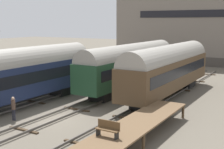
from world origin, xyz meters
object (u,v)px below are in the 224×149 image
bench (108,128)px  person_worker (13,106)px  train_car_navy (25,73)px  train_car_green (131,63)px  train_car_brown (169,67)px

bench → person_worker: bearing=169.4°
train_car_navy → bench: (12.09, -5.58, -1.32)m
train_car_green → train_car_navy: 12.15m
bench → person_worker: bench is taller
train_car_green → train_car_brown: (4.92, -1.43, 0.06)m
train_car_brown → train_car_green: bearing=163.8°
train_car_navy → train_car_brown: 13.80m
train_car_navy → train_car_brown: train_car_navy is taller
train_car_navy → person_worker: 4.95m
train_car_green → train_car_navy: (-4.92, -11.10, 0.06)m
train_car_navy → bench: bearing=-24.8°
train_car_green → train_car_navy: size_ratio=1.16×
train_car_brown → person_worker: 15.40m
train_car_green → bench: bearing=-66.7°
person_worker → train_car_green: bearing=81.1°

